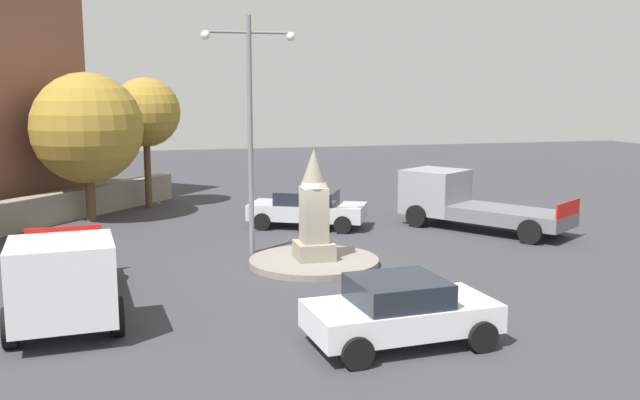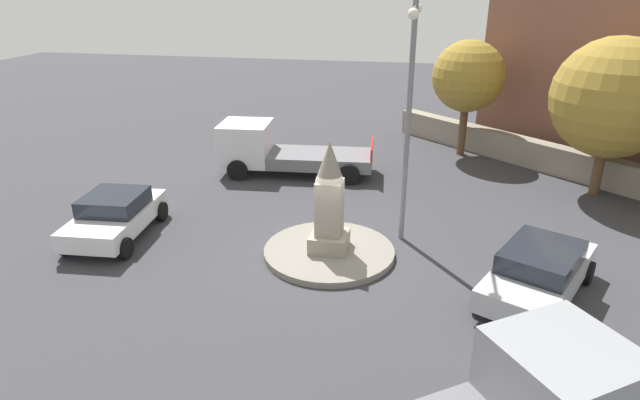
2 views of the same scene
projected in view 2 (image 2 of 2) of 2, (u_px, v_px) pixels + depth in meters
ground_plane at (329, 255)px, 15.81m from camera, size 80.00×80.00×0.00m
traffic_island at (329, 252)px, 15.77m from camera, size 3.86×3.86×0.19m
monument at (329, 202)px, 15.16m from camera, size 1.09×1.09×3.28m
streetlamp at (410, 97)px, 15.12m from camera, size 2.89×0.28×7.38m
car_white_near_island at (115, 215)px, 16.69m from camera, size 3.97×2.33×1.40m
car_silver_waiting at (539, 271)px, 13.46m from camera, size 4.64×3.49×1.40m
truck_white_far_side at (277, 150)px, 22.12m from camera, size 2.82×6.41×2.10m
stone_boundary_wall at (552, 159)px, 22.38m from camera, size 11.30×13.06×1.16m
corner_building at (637, 18)px, 23.27m from camera, size 12.19×12.48×11.94m
tree_mid_cluster at (613, 98)px, 18.90m from camera, size 4.28×4.28×5.79m
tree_far_corner at (468, 77)px, 23.52m from camera, size 3.14×3.14×5.16m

